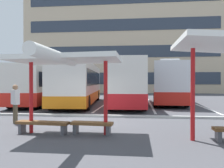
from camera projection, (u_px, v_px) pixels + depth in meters
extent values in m
plane|color=#47474C|center=(80.00, 121.00, 11.24)|extent=(160.00, 160.00, 0.00)
cube|color=#C6B293|center=(124.00, 45.00, 45.56)|extent=(34.55, 12.20, 17.92)
cube|color=#2D3847|center=(122.00, 78.00, 39.53)|extent=(31.79, 0.08, 1.97)
cube|color=#2D3847|center=(122.00, 52.00, 39.49)|extent=(31.79, 0.08, 1.97)
cube|color=#2D3847|center=(122.00, 25.00, 39.44)|extent=(31.79, 0.08, 1.97)
cube|color=silver|center=(44.00, 84.00, 20.79)|extent=(3.65, 11.84, 2.84)
cube|color=red|center=(44.00, 95.00, 20.80)|extent=(3.70, 11.89, 0.89)
cube|color=black|center=(44.00, 80.00, 20.79)|extent=(3.59, 10.92, 1.02)
cube|color=black|center=(59.00, 81.00, 26.59)|extent=(2.19, 0.30, 1.70)
cube|color=silver|center=(39.00, 65.00, 19.32)|extent=(1.71, 2.34, 0.36)
cylinder|color=black|center=(45.00, 95.00, 25.04)|extent=(0.40, 1.03, 1.00)
cylinder|color=black|center=(67.00, 95.00, 25.02)|extent=(0.40, 1.03, 1.00)
cylinder|color=black|center=(10.00, 102.00, 16.59)|extent=(0.40, 1.03, 1.00)
cylinder|color=black|center=(43.00, 102.00, 16.57)|extent=(0.40, 1.03, 1.00)
cube|color=silver|center=(79.00, 83.00, 19.86)|extent=(3.70, 12.00, 3.02)
cube|color=orange|center=(79.00, 97.00, 19.87)|extent=(3.74, 12.04, 0.75)
cube|color=black|center=(79.00, 78.00, 19.86)|extent=(3.64, 11.06, 1.13)
cube|color=black|center=(88.00, 79.00, 25.73)|extent=(2.27, 0.30, 1.81)
cube|color=silver|center=(76.00, 61.00, 18.37)|extent=(1.75, 2.34, 0.36)
cylinder|color=black|center=(74.00, 95.00, 24.19)|extent=(0.39, 1.02, 1.00)
cylinder|color=black|center=(98.00, 95.00, 24.16)|extent=(0.39, 1.02, 1.00)
cylinder|color=black|center=(51.00, 103.00, 15.59)|extent=(0.39, 1.02, 1.00)
cylinder|color=black|center=(87.00, 103.00, 15.55)|extent=(0.39, 1.02, 1.00)
cube|color=silver|center=(127.00, 82.00, 19.45)|extent=(2.94, 11.87, 3.15)
cube|color=red|center=(127.00, 96.00, 19.46)|extent=(2.99, 11.91, 0.91)
cube|color=black|center=(127.00, 76.00, 19.45)|extent=(2.94, 10.93, 1.03)
cube|color=black|center=(127.00, 79.00, 25.29)|extent=(2.16, 0.17, 1.89)
cube|color=silver|center=(127.00, 59.00, 17.97)|extent=(1.56, 2.26, 0.36)
cylinder|color=black|center=(116.00, 96.00, 23.82)|extent=(0.34, 1.01, 1.00)
cylinder|color=black|center=(138.00, 96.00, 23.66)|extent=(0.34, 1.01, 1.00)
cylinder|color=black|center=(109.00, 103.00, 15.26)|extent=(0.34, 1.01, 1.00)
cylinder|color=black|center=(144.00, 103.00, 15.11)|extent=(0.34, 1.01, 1.00)
cube|color=silver|center=(168.00, 83.00, 20.95)|extent=(3.12, 10.27, 3.08)
cube|color=red|center=(168.00, 95.00, 20.96)|extent=(3.17, 10.32, 0.90)
cube|color=black|center=(168.00, 77.00, 20.95)|extent=(3.10, 9.47, 1.06)
cube|color=black|center=(165.00, 79.00, 25.90)|extent=(2.16, 0.22, 1.85)
cube|color=silver|center=(169.00, 62.00, 19.69)|extent=(1.62, 2.29, 0.36)
cylinder|color=black|center=(155.00, 95.00, 24.57)|extent=(0.37, 1.02, 1.00)
cylinder|color=black|center=(177.00, 95.00, 24.18)|extent=(0.37, 1.02, 1.00)
cylinder|color=black|center=(155.00, 100.00, 17.75)|extent=(0.37, 1.02, 1.00)
cylinder|color=black|center=(187.00, 101.00, 17.35)|extent=(0.37, 1.02, 1.00)
cube|color=white|center=(27.00, 102.00, 21.95)|extent=(0.16, 14.00, 0.01)
cube|color=white|center=(66.00, 102.00, 21.53)|extent=(0.16, 14.00, 0.01)
cube|color=white|center=(107.00, 103.00, 21.11)|extent=(0.16, 14.00, 0.01)
cube|color=white|center=(150.00, 103.00, 20.69)|extent=(0.16, 14.00, 0.01)
cube|color=white|center=(194.00, 104.00, 20.28)|extent=(0.16, 14.00, 0.01)
cylinder|color=red|center=(31.00, 97.00, 8.73)|extent=(0.14, 0.14, 2.63)
cylinder|color=red|center=(106.00, 98.00, 8.42)|extent=(0.14, 0.14, 2.63)
cube|color=white|center=(68.00, 59.00, 8.56)|extent=(3.78, 2.61, 0.22)
cylinder|color=white|center=(57.00, 57.00, 7.41)|extent=(0.36, 3.78, 0.36)
cube|color=brown|center=(43.00, 123.00, 8.56)|extent=(1.97, 0.59, 0.10)
cube|color=#4C4C51|center=(22.00, 128.00, 8.72)|extent=(0.15, 0.35, 0.35)
cube|color=#4C4C51|center=(64.00, 130.00, 8.39)|extent=(0.15, 0.35, 0.35)
cube|color=brown|center=(92.00, 123.00, 8.43)|extent=(1.53, 0.53, 0.10)
cube|color=#4C4C51|center=(76.00, 129.00, 8.55)|extent=(0.14, 0.34, 0.35)
cube|color=#4C4C51|center=(108.00, 130.00, 8.33)|extent=(0.14, 0.34, 0.35)
cylinder|color=red|center=(193.00, 94.00, 7.58)|extent=(0.14, 0.14, 2.97)
cube|color=#4C4C51|center=(218.00, 136.00, 7.41)|extent=(0.12, 0.34, 0.35)
cube|color=#ADADA8|center=(87.00, 116.00, 12.72)|extent=(44.00, 0.24, 0.12)
cylinder|color=brown|center=(15.00, 114.00, 10.68)|extent=(0.14, 0.14, 0.87)
cylinder|color=brown|center=(16.00, 114.00, 10.55)|extent=(0.14, 0.14, 0.87)
cube|color=silver|center=(15.00, 97.00, 10.60)|extent=(0.53, 0.50, 0.65)
sphere|color=#936B4C|center=(15.00, 87.00, 10.60)|extent=(0.24, 0.24, 0.24)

